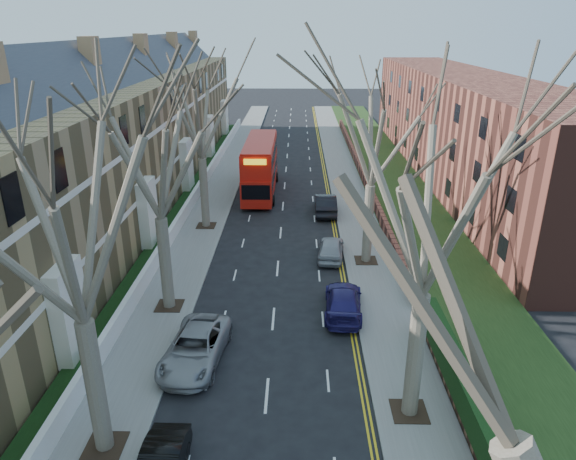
{
  "coord_description": "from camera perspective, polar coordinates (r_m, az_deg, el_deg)",
  "views": [
    {
      "loc": [
        1.21,
        -8.24,
        14.34
      ],
      "look_at": [
        0.68,
        19.76,
        3.12
      ],
      "focal_mm": 32.0,
      "sensor_mm": 36.0,
      "label": 1
    }
  ],
  "objects": [
    {
      "name": "pavement_left",
      "position": [
        49.87,
        -7.31,
        5.02
      ],
      "size": [
        3.0,
        102.0,
        0.12
      ],
      "primitive_type": "cube",
      "color": "slate",
      "rests_on": "ground"
    },
    {
      "name": "pavement_right",
      "position": [
        49.58,
        6.6,
        4.95
      ],
      "size": [
        3.0,
        102.0,
        0.12
      ],
      "primitive_type": "cube",
      "color": "slate",
      "rests_on": "ground"
    },
    {
      "name": "terrace_left",
      "position": [
        42.87,
        -19.46,
        8.74
      ],
      "size": [
        9.7,
        78.0,
        13.6
      ],
      "color": "#997F4E",
      "rests_on": "ground"
    },
    {
      "name": "flats_right",
      "position": [
        54.56,
        18.73,
        10.83
      ],
      "size": [
        13.97,
        54.0,
        10.0
      ],
      "color": "brown",
      "rests_on": "ground"
    },
    {
      "name": "front_wall_left",
      "position": [
        42.5,
        -11.03,
        2.59
      ],
      "size": [
        0.3,
        78.0,
        1.0
      ],
      "color": "white",
      "rests_on": "ground"
    },
    {
      "name": "grass_verge_right",
      "position": [
        50.19,
        11.74,
        4.95
      ],
      "size": [
        6.0,
        102.0,
        0.06
      ],
      "color": "#1F3613",
      "rests_on": "ground"
    },
    {
      "name": "tree_left_mid",
      "position": [
        16.53,
        -23.72,
        3.13
      ],
      "size": [
        10.5,
        10.5,
        14.71
      ],
      "color": "brown",
      "rests_on": "ground"
    },
    {
      "name": "tree_left_far",
      "position": [
        25.71,
        -14.75,
        9.69
      ],
      "size": [
        10.15,
        10.15,
        14.22
      ],
      "color": "brown",
      "rests_on": "ground"
    },
    {
      "name": "tree_left_dist",
      "position": [
        37.2,
        -9.94,
        14.14
      ],
      "size": [
        10.5,
        10.5,
        14.71
      ],
      "color": "brown",
      "rests_on": "ground"
    },
    {
      "name": "tree_right_mid",
      "position": [
        17.51,
        15.95,
        5.13
      ],
      "size": [
        10.5,
        10.5,
        14.71
      ],
      "color": "brown",
      "rests_on": "ground"
    },
    {
      "name": "tree_right_far",
      "position": [
        30.99,
        9.61,
        12.07
      ],
      "size": [
        10.15,
        10.15,
        14.22
      ],
      "color": "brown",
      "rests_on": "ground"
    },
    {
      "name": "double_decker_bus",
      "position": [
        46.75,
        -3.09,
        6.9
      ],
      "size": [
        2.87,
        11.28,
        4.71
      ],
      "rotation": [
        0.0,
        0.0,
        3.14
      ],
      "color": "#B8160D",
      "rests_on": "ground"
    },
    {
      "name": "car_left_far",
      "position": [
        24.22,
        -10.26,
        -12.74
      ],
      "size": [
        2.98,
        5.5,
        1.46
      ],
      "primitive_type": "imported",
      "rotation": [
        0.0,
        0.0,
        -0.11
      ],
      "color": "gray",
      "rests_on": "ground"
    },
    {
      "name": "car_right_near",
      "position": [
        27.64,
        6.16,
        -7.89
      ],
      "size": [
        2.29,
        4.9,
        1.38
      ],
      "primitive_type": "imported",
      "rotation": [
        0.0,
        0.0,
        3.07
      ],
      "color": "navy",
      "rests_on": "ground"
    },
    {
      "name": "car_right_mid",
      "position": [
        33.86,
        4.81,
        -2.03
      ],
      "size": [
        2.06,
        4.17,
        1.37
      ],
      "primitive_type": "imported",
      "rotation": [
        0.0,
        0.0,
        3.03
      ],
      "color": "#999BA1",
      "rests_on": "ground"
    },
    {
      "name": "car_right_far",
      "position": [
        41.9,
        4.19,
        2.91
      ],
      "size": [
        1.69,
        4.8,
        1.58
      ],
      "primitive_type": "imported",
      "rotation": [
        0.0,
        0.0,
        3.14
      ],
      "color": "black",
      "rests_on": "ground"
    }
  ]
}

